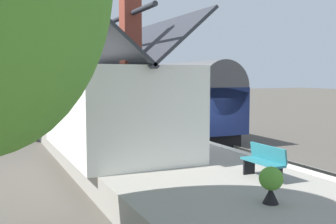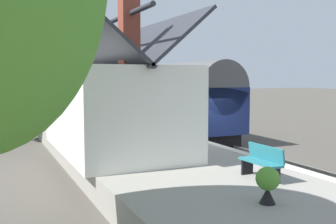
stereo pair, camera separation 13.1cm
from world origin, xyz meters
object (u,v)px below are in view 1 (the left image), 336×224
(bench_by_lamp, at_px, (97,111))
(bench_platform_end, at_px, (118,117))
(station_building, at_px, (114,105))
(planter_edge_near, at_px, (118,112))
(planter_corner_building, at_px, (90,121))
(bench_near_building, at_px, (264,161))
(train, at_px, (182,99))
(planter_edge_far, at_px, (271,183))

(bench_by_lamp, xyz_separation_m, bench_platform_end, (-4.33, -0.01, 0.00))
(station_building, distance_m, bench_platform_end, 7.59)
(planter_edge_near, height_order, planter_corner_building, planter_corner_building)
(bench_near_building, height_order, bench_platform_end, same)
(train, xyz_separation_m, bench_near_building, (-12.06, 3.70, -0.91))
(bench_by_lamp, distance_m, planter_edge_far, 18.85)
(train, height_order, bench_near_building, train)
(station_building, height_order, planter_corner_building, station_building)
(planter_edge_far, bearing_deg, planter_corner_building, 2.79)
(bench_near_building, xyz_separation_m, planter_edge_near, (16.00, -1.07, -0.08))
(planter_edge_near, bearing_deg, station_building, 161.66)
(bench_by_lamp, distance_m, bench_platform_end, 4.33)
(station_building, xyz_separation_m, planter_edge_near, (10.36, -3.43, -1.26))
(planter_edge_far, bearing_deg, bench_by_lamp, -3.73)
(planter_corner_building, bearing_deg, station_building, 174.80)
(bench_by_lamp, height_order, planter_corner_building, bench_by_lamp)
(bench_near_building, bearing_deg, planter_edge_far, 145.53)
(bench_near_building, height_order, planter_edge_far, bench_near_building)
(station_building, xyz_separation_m, bench_platform_end, (7.10, -2.40, -1.18))
(station_building, xyz_separation_m, planter_edge_far, (-7.38, -1.17, -1.21))
(planter_corner_building, relative_size, planter_edge_far, 1.02)
(bench_near_building, height_order, planter_edge_near, bench_near_building)
(station_building, height_order, bench_near_building, station_building)
(station_building, xyz_separation_m, bench_by_lamp, (11.43, -2.40, -1.18))
(bench_by_lamp, height_order, planter_edge_near, bench_by_lamp)
(train, height_order, bench_by_lamp, train)
(bench_platform_end, bearing_deg, station_building, 161.29)
(planter_corner_building, distance_m, planter_edge_far, 13.18)
(train, xyz_separation_m, station_building, (-6.42, 6.06, 0.27))
(station_building, distance_m, planter_corner_building, 5.94)
(bench_by_lamp, bearing_deg, train, -143.79)
(bench_near_building, xyz_separation_m, bench_platform_end, (12.74, -0.04, 0.00))
(bench_by_lamp, distance_m, planter_corner_building, 5.94)
(bench_by_lamp, xyz_separation_m, planter_corner_building, (-5.64, 1.87, -0.02))
(planter_edge_far, bearing_deg, bench_platform_end, -4.87)
(bench_near_building, distance_m, planter_edge_far, 2.11)
(train, bearing_deg, bench_by_lamp, 36.21)
(bench_near_building, height_order, planter_corner_building, bench_near_building)
(train, xyz_separation_m, bench_by_lamp, (5.01, 3.67, -0.91))
(bench_by_lamp, bearing_deg, bench_platform_end, -179.89)
(train, height_order, planter_edge_near, train)
(bench_near_building, distance_m, bench_platform_end, 12.74)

